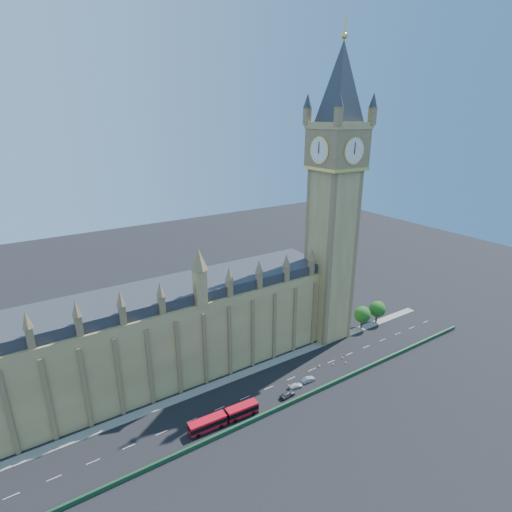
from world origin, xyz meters
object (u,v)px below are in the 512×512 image
car_grey (287,394)px  car_white (296,386)px  red_bus (224,418)px  car_silver (308,380)px

car_grey → car_white: car_grey is taller
red_bus → car_grey: size_ratio=4.04×
car_grey → red_bus: bearing=83.4°
car_grey → car_silver: 9.31m
car_silver → car_grey: bearing=106.1°
car_silver → car_white: 4.73m
car_white → car_silver: bearing=-80.3°
red_bus → car_grey: 19.57m
red_bus → car_silver: (28.63, 1.46, -0.95)m
car_silver → car_white: (-4.73, -0.21, -0.10)m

